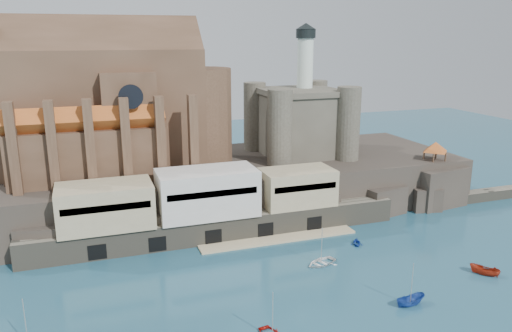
{
  "coord_description": "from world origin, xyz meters",
  "views": [
    {
      "loc": [
        -30.15,
        -61.75,
        36.69
      ],
      "look_at": [
        2.43,
        32.0,
        10.56
      ],
      "focal_mm": 35.0,
      "sensor_mm": 36.0,
      "label": 1
    }
  ],
  "objects_px": {
    "church": "(115,110)",
    "castle_keep": "(300,118)",
    "pavilion": "(435,148)",
    "boat_2": "(410,305)"
  },
  "relations": [
    {
      "from": "boat_2",
      "to": "church",
      "type": "bearing_deg",
      "value": 29.63
    },
    {
      "from": "church",
      "to": "boat_2",
      "type": "relative_size",
      "value": 10.08
    },
    {
      "from": "castle_keep",
      "to": "church",
      "type": "bearing_deg",
      "value": 178.89
    },
    {
      "from": "pavilion",
      "to": "boat_2",
      "type": "xyz_separation_m",
      "value": [
        -31.14,
        -35.65,
        -12.73
      ]
    },
    {
      "from": "pavilion",
      "to": "boat_2",
      "type": "height_order",
      "value": "pavilion"
    },
    {
      "from": "church",
      "to": "castle_keep",
      "type": "bearing_deg",
      "value": -1.11
    },
    {
      "from": "castle_keep",
      "to": "boat_2",
      "type": "relative_size",
      "value": 6.28
    },
    {
      "from": "castle_keep",
      "to": "pavilion",
      "type": "relative_size",
      "value": 4.58
    },
    {
      "from": "pavilion",
      "to": "castle_keep",
      "type": "bearing_deg",
      "value": 149.82
    },
    {
      "from": "church",
      "to": "castle_keep",
      "type": "height_order",
      "value": "church"
    }
  ]
}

